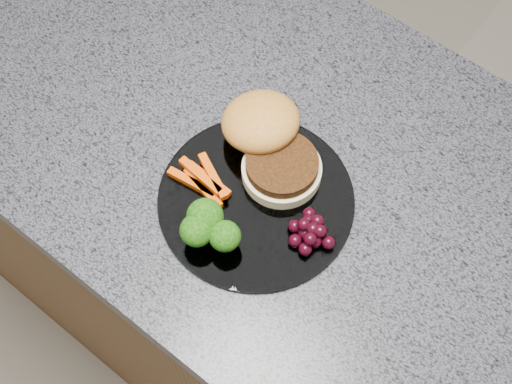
% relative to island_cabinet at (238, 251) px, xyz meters
% --- Properties ---
extents(island_cabinet, '(1.20, 0.60, 0.86)m').
position_rel_island_cabinet_xyz_m(island_cabinet, '(0.00, 0.00, 0.00)').
color(island_cabinet, brown).
rests_on(island_cabinet, ground).
extents(countertop, '(1.20, 0.60, 0.04)m').
position_rel_island_cabinet_xyz_m(countertop, '(0.00, 0.00, 0.45)').
color(countertop, '#54545F').
rests_on(countertop, island_cabinet).
extents(plate, '(0.26, 0.26, 0.01)m').
position_rel_island_cabinet_xyz_m(plate, '(0.11, -0.08, 0.47)').
color(plate, white).
rests_on(plate, countertop).
extents(burger, '(0.20, 0.17, 0.06)m').
position_rel_island_cabinet_xyz_m(burger, '(0.07, -0.01, 0.50)').
color(burger, beige).
rests_on(burger, plate).
extents(carrot_sticks, '(0.09, 0.05, 0.02)m').
position_rel_island_cabinet_xyz_m(carrot_sticks, '(0.04, -0.10, 0.48)').
color(carrot_sticks, '#E04A03').
rests_on(carrot_sticks, plate).
extents(broccoli, '(0.08, 0.07, 0.06)m').
position_rel_island_cabinet_xyz_m(broccoli, '(0.09, -0.16, 0.51)').
color(broccoli, '#557D2D').
rests_on(broccoli, plate).
extents(grape_bunch, '(0.06, 0.06, 0.03)m').
position_rel_island_cabinet_xyz_m(grape_bunch, '(0.19, -0.08, 0.49)').
color(grape_bunch, black).
rests_on(grape_bunch, plate).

